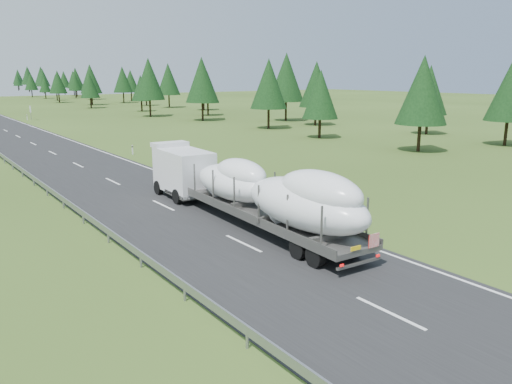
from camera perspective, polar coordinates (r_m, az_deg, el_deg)
ground at (r=24.51m, az=-1.45°, el=-5.94°), size 400.00×400.00×0.00m
highway_sign at (r=101.40m, az=-24.38°, el=8.52°), size 0.08×0.90×2.60m
tree_line_right at (r=144.14m, az=-14.34°, el=12.33°), size 26.62×326.08×12.46m
boat_truck at (r=26.91m, az=-0.49°, el=0.48°), size 3.32×19.13×3.91m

